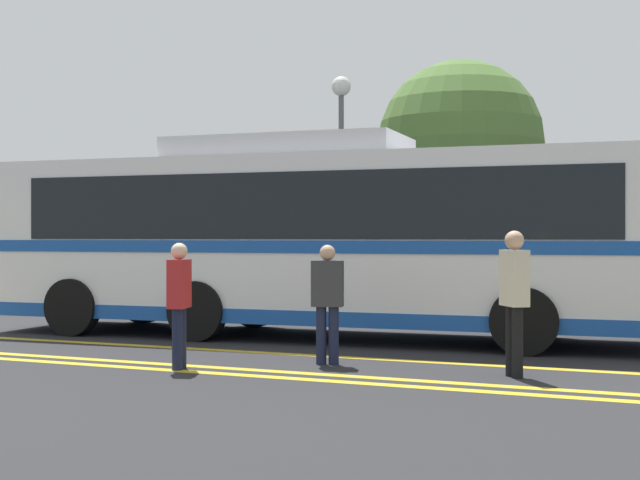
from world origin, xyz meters
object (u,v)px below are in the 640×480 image
Objects in this scene: parked_car_2 at (507,285)px; pedestrian_0 at (327,297)px; parked_car_1 at (222,280)px; parked_car_0 at (44,274)px; pedestrian_1 at (514,293)px; street_lamp at (341,135)px; pedestrian_2 at (179,298)px; tree_0 at (460,143)px; transit_bus at (319,235)px.

pedestrian_0 is at bearing 171.33° from parked_car_2.
parked_car_0 is at bearing -89.54° from parked_car_1.
parked_car_2 is 2.46× the size of pedestrian_1.
street_lamp reaches higher than pedestrian_0.
pedestrian_0 is at bearing -69.53° from street_lamp.
parked_car_1 is at bearing -169.94° from pedestrian_2.
pedestrian_0 is at bearing 51.69° from pedestrian_1.
parked_car_2 is at bearing 95.02° from parked_car_1.
pedestrian_0 is 0.24× the size of tree_0.
pedestrian_2 is at bearing -6.98° from transit_bus.
pedestrian_2 is 15.48m from tree_0.
pedestrian_2 reaches higher than parked_car_1.
transit_bus is 10.84m from parked_car_0.
tree_0 is at bearing 53.28° from street_lamp.
street_lamp reaches higher than pedestrian_1.
pedestrian_1 is at bearing -169.73° from parked_car_2.
pedestrian_2 reaches higher than pedestrian_0.
pedestrian_1 is 4.29m from pedestrian_2.
transit_bus is at bearing 151.68° from parked_car_2.
pedestrian_2 is at bearing -78.67° from street_lamp.
transit_bus is 11.31m from tree_0.
transit_bus is at bearing -78.35° from pedestrian_0.
street_lamp is (-2.64, 7.76, 2.66)m from transit_bus.
street_lamp is at bearing -65.20° from parked_car_0.
pedestrian_2 is at bearing 68.19° from pedestrian_1.
transit_bus is at bearing 47.90° from parked_car_1.
parked_car_1 is 0.77× the size of street_lamp.
pedestrian_2 is (4.07, -8.46, 0.22)m from parked_car_1.
tree_0 reaches higher than street_lamp.
street_lamp reaches higher than parked_car_1.
pedestrian_1 is at bearing 88.49° from pedestrian_2.
parked_car_2 is 2.69× the size of pedestrian_2.
parked_car_1 is 2.78× the size of pedestrian_2.
street_lamp is (7.13, 3.16, 3.67)m from parked_car_0.
parked_car_1 is 9.26m from pedestrian_0.
transit_bus reaches higher than pedestrian_1.
parked_car_1 is at bearing -116.40° from street_lamp.
pedestrian_2 is at bearing -90.12° from tree_0.
pedestrian_2 is at bearing -131.58° from parked_car_0.
pedestrian_1 is 1.09× the size of pedestrian_2.
street_lamp is 0.88× the size of tree_0.
pedestrian_1 is (3.90, -3.05, -0.72)m from transit_bus.
parked_car_0 is 5.44m from parked_car_1.
transit_bus is at bearing 160.74° from pedestrian_2.
pedestrian_2 is at bearing 28.78° from parked_car_1.
transit_bus is at bearing 16.00° from pedestrian_1.
pedestrian_0 is (1.36, -2.95, -0.84)m from transit_bus.
parked_car_0 is 13.45m from pedestrian_0.
parked_car_1 is at bearing 90.61° from parked_car_2.
pedestrian_2 reaches higher than parked_car_0.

